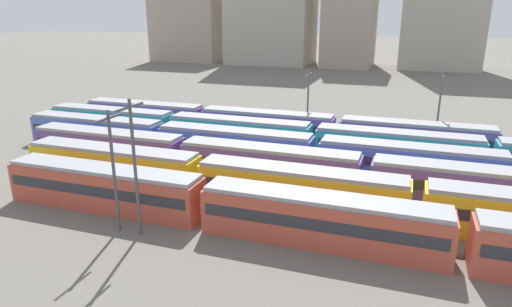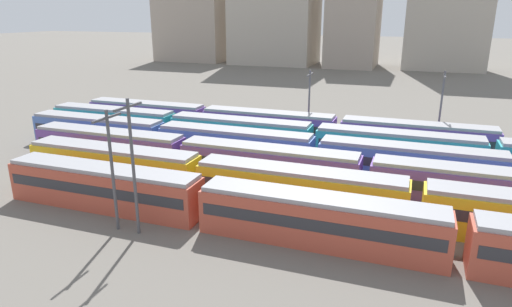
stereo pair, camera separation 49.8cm
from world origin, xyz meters
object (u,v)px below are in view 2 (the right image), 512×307
Objects in this scene: train_track_2 at (365,176)px; train_track_3 at (316,153)px; train_track_4 at (314,140)px; catenary_pole_1 at (309,100)px; catenary_pole_2 at (133,162)px; catenary_pole_0 at (112,165)px; train_track_5 at (268,125)px; catenary_pole_3 at (441,106)px; train_track_0 at (461,241)px.

train_track_3 is (-5.75, 5.20, 0.00)m from train_track_2.
catenary_pole_1 is at bearing 107.86° from train_track_4.
train_track_4 is 25.65m from catenary_pole_2.
catenary_pole_0 is 0.91× the size of catenary_pole_2.
catenary_pole_2 is at bearing -91.57° from train_track_5.
catenary_pole_3 is (24.06, 32.20, 0.03)m from catenary_pole_0.
catenary_pole_0 is at bearing -126.77° from catenary_pole_3.
catenary_pole_3 is (-0.70, 29.07, 3.45)m from train_track_0.
catenary_pole_0 is 40.20m from catenary_pole_3.
train_track_4 is (-7.17, 10.40, 0.00)m from train_track_2.
catenary_pole_3 is at bearing 55.52° from catenary_pole_2.
catenary_pole_0 is at bearing 179.42° from catenary_pole_2.
catenary_pole_1 is at bearing 106.91° from train_track_3.
train_track_0 is at bearing -88.62° from catenary_pole_3.
catenary_pole_1 is 0.86× the size of catenary_pole_2.
catenary_pole_0 is at bearing -103.08° from catenary_pole_1.
catenary_pole_3 is (13.83, 8.27, 3.45)m from train_track_4.
train_track_2 is 21.48m from catenary_pole_1.
train_track_2 is 20.94m from catenary_pole_2.
train_track_4 is 8.27× the size of catenary_pole_1.
train_track_0 is 12.74m from train_track_2.
train_track_5 is at bearing 84.65° from catenary_pole_0.
train_track_2 is 22.31m from catenary_pole_0.
train_track_0 is 7.10× the size of catenary_pole_2.
train_track_4 is 16.48m from catenary_pole_3.
train_track_5 is at bearing -171.82° from catenary_pole_3.
train_track_0 and train_track_4 have the same top height.
catenary_pole_2 reaches higher than train_track_0.
train_track_3 is at bearing 62.58° from catenary_pole_2.
train_track_3 is 22.33m from catenary_pole_0.
train_track_0 is 20.37m from train_track_3.
train_track_4 is at bearing -149.13° from catenary_pole_3.
catenary_pole_2 is (-15.47, -13.55, 3.91)m from train_track_2.
catenary_pole_3 is at bearing 47.36° from train_track_3.
train_track_2 is 12.63m from train_track_4.
train_track_5 is 6.18× the size of catenary_pole_1.
train_track_3 is 1.00× the size of train_track_4.
train_track_3 is at bearing -132.64° from catenary_pole_3.
catenary_pole_2 is at bearing -172.14° from train_track_0.
train_track_3 is 18.63m from catenary_pole_3.
train_track_5 is at bearing 145.27° from train_track_4.
catenary_pole_2 reaches higher than catenary_pole_3.
train_track_2 is 7.77× the size of catenary_pole_3.
train_track_0 is 34.07m from catenary_pole_1.
train_track_2 is (-7.36, 10.40, 0.00)m from train_track_0.
train_track_2 and train_track_5 have the same top height.
catenary_pole_0 is 1.06× the size of catenary_pole_1.
catenary_pole_1 is at bearing 120.55° from train_track_0.
train_track_2 and train_track_3 have the same top height.
catenary_pole_2 reaches higher than train_track_3.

